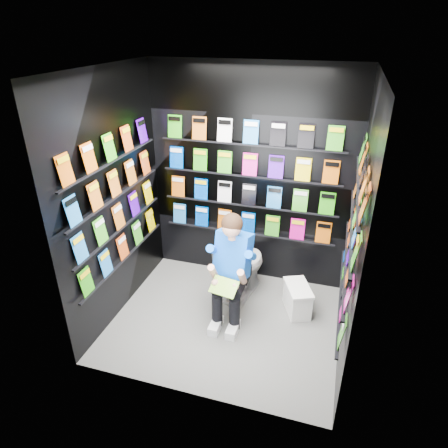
% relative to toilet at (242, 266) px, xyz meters
% --- Properties ---
extents(floor, '(2.40, 2.40, 0.00)m').
position_rel_toilet_xyz_m(floor, '(-0.03, -0.58, -0.37)').
color(floor, slate).
rests_on(floor, ground).
extents(ceiling, '(2.40, 2.40, 0.00)m').
position_rel_toilet_xyz_m(ceiling, '(-0.03, -0.58, 2.23)').
color(ceiling, white).
rests_on(ceiling, floor).
extents(wall_back, '(2.40, 0.04, 2.60)m').
position_rel_toilet_xyz_m(wall_back, '(-0.03, 0.42, 0.93)').
color(wall_back, black).
rests_on(wall_back, floor).
extents(wall_front, '(2.40, 0.04, 2.60)m').
position_rel_toilet_xyz_m(wall_front, '(-0.03, -1.58, 0.93)').
color(wall_front, black).
rests_on(wall_front, floor).
extents(wall_left, '(0.04, 2.00, 2.60)m').
position_rel_toilet_xyz_m(wall_left, '(-1.23, -0.58, 0.93)').
color(wall_left, black).
rests_on(wall_left, floor).
extents(wall_right, '(0.04, 2.00, 2.60)m').
position_rel_toilet_xyz_m(wall_right, '(1.17, -0.58, 0.93)').
color(wall_right, black).
rests_on(wall_right, floor).
extents(comics_back, '(2.10, 0.06, 1.37)m').
position_rel_toilet_xyz_m(comics_back, '(-0.03, 0.39, 0.94)').
color(comics_back, '#CE4C17').
rests_on(comics_back, wall_back).
extents(comics_left, '(0.06, 1.70, 1.37)m').
position_rel_toilet_xyz_m(comics_left, '(-1.20, -0.58, 0.94)').
color(comics_left, '#CE4C17').
rests_on(comics_left, wall_left).
extents(comics_right, '(0.06, 1.70, 1.37)m').
position_rel_toilet_xyz_m(comics_right, '(1.14, -0.58, 0.94)').
color(comics_right, '#CE4C17').
rests_on(comics_right, wall_right).
extents(toilet, '(0.55, 0.81, 0.73)m').
position_rel_toilet_xyz_m(toilet, '(0.00, 0.00, 0.00)').
color(toilet, white).
rests_on(toilet, floor).
extents(longbox, '(0.36, 0.46, 0.30)m').
position_rel_toilet_xyz_m(longbox, '(0.69, -0.16, -0.22)').
color(longbox, white).
rests_on(longbox, floor).
extents(longbox_lid, '(0.39, 0.48, 0.03)m').
position_rel_toilet_xyz_m(longbox_lid, '(0.69, -0.16, -0.05)').
color(longbox_lid, white).
rests_on(longbox_lid, longbox).
extents(reader, '(0.62, 0.80, 1.33)m').
position_rel_toilet_xyz_m(reader, '(0.00, -0.38, 0.39)').
color(reader, blue).
rests_on(reader, toilet).
extents(held_comic, '(0.30, 0.21, 0.12)m').
position_rel_toilet_xyz_m(held_comic, '(0.00, -0.73, 0.21)').
color(held_comic, green).
rests_on(held_comic, reader).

